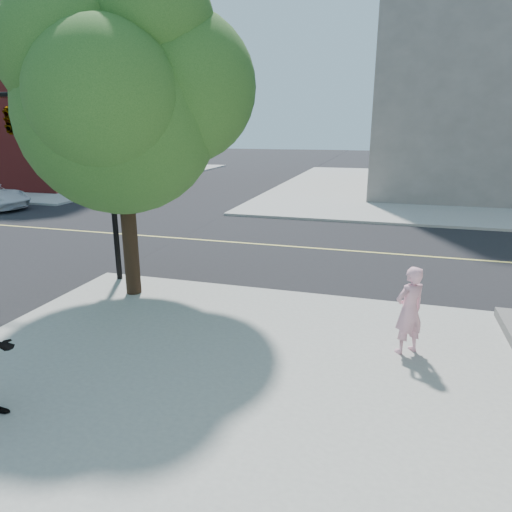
% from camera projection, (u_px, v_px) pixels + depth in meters
% --- Properties ---
extents(ground, '(140.00, 140.00, 0.00)m').
position_uv_depth(ground, '(141.00, 280.00, 11.94)').
color(ground, black).
rests_on(ground, ground).
extents(road_ew, '(140.00, 9.00, 0.01)m').
position_uv_depth(road_ew, '(206.00, 240.00, 16.09)').
color(road_ew, black).
rests_on(road_ew, ground).
extents(sidewalk_nw, '(26.00, 25.00, 0.12)m').
position_uv_depth(sidewalk_nw, '(29.00, 174.00, 37.99)').
color(sidewalk_nw, '#999992').
rests_on(sidewalk_nw, ground).
extents(church, '(15.20, 12.00, 14.40)m').
position_uv_depth(church, '(13.00, 78.00, 31.99)').
color(church, maroon).
rests_on(church, sidewalk_nw).
extents(man_on_phone, '(0.67, 0.65, 1.56)m').
position_uv_depth(man_on_phone, '(409.00, 310.00, 7.69)').
color(man_on_phone, '#E6A1B6').
rests_on(man_on_phone, sidewalk_se).
extents(street_tree, '(5.26, 4.78, 6.98)m').
position_uv_depth(street_tree, '(124.00, 90.00, 9.46)').
color(street_tree, black).
rests_on(street_tree, sidewalk_se).
extents(signal_pole, '(4.22, 0.48, 4.77)m').
position_uv_depth(signal_pole, '(25.00, 122.00, 11.27)').
color(signal_pole, black).
rests_on(signal_pole, sidewalk_se).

